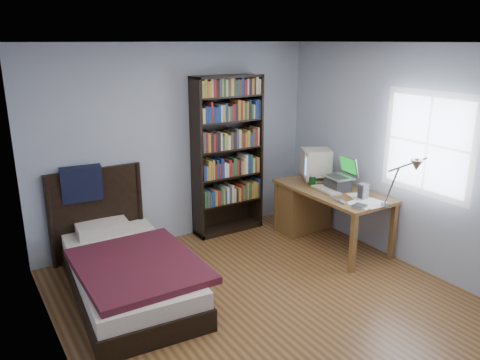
% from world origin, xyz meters
% --- Properties ---
extents(room, '(4.20, 4.24, 2.50)m').
position_xyz_m(room, '(0.03, -0.00, 1.25)').
color(room, brown).
rests_on(room, ground).
extents(desk, '(0.75, 1.53, 0.73)m').
position_xyz_m(desk, '(1.50, 1.27, 0.41)').
color(desk, brown).
rests_on(desk, floor).
extents(crt_monitor, '(0.52, 0.47, 0.43)m').
position_xyz_m(crt_monitor, '(1.57, 1.27, 0.97)').
color(crt_monitor, beige).
rests_on(crt_monitor, desk).
extents(laptop, '(0.36, 0.36, 0.41)m').
position_xyz_m(laptop, '(1.57, 0.81, 0.84)').
color(laptop, '#2D2D30').
rests_on(laptop, desk).
extents(desk_lamp, '(0.25, 0.56, 0.67)m').
position_xyz_m(desk_lamp, '(1.45, -0.31, 1.27)').
color(desk_lamp, '#99999E').
rests_on(desk_lamp, desk).
extents(keyboard, '(0.20, 0.43, 0.04)m').
position_xyz_m(keyboard, '(1.39, 0.84, 0.74)').
color(keyboard, beige).
rests_on(keyboard, desk).
extents(speaker, '(0.09, 0.09, 0.18)m').
position_xyz_m(speaker, '(1.56, 0.40, 0.82)').
color(speaker, gray).
rests_on(speaker, desk).
extents(soda_can, '(0.07, 0.07, 0.13)m').
position_xyz_m(soda_can, '(1.39, 1.10, 0.79)').
color(soda_can, '#0A3E08').
rests_on(soda_can, desk).
extents(mouse, '(0.07, 0.12, 0.04)m').
position_xyz_m(mouse, '(1.48, 1.18, 0.75)').
color(mouse, silver).
rests_on(mouse, desk).
extents(phone_silver, '(0.06, 0.11, 0.02)m').
position_xyz_m(phone_silver, '(1.25, 0.52, 0.74)').
color(phone_silver, silver).
rests_on(phone_silver, desk).
extents(phone_grey, '(0.06, 0.10, 0.02)m').
position_xyz_m(phone_grey, '(1.25, 0.41, 0.74)').
color(phone_grey, gray).
rests_on(phone_grey, desk).
extents(external_drive, '(0.16, 0.16, 0.03)m').
position_xyz_m(external_drive, '(1.30, 0.20, 0.74)').
color(external_drive, gray).
rests_on(external_drive, desk).
extents(bookshelf, '(0.94, 0.30, 2.10)m').
position_xyz_m(bookshelf, '(0.63, 1.94, 1.05)').
color(bookshelf, black).
rests_on(bookshelf, floor).
extents(bed, '(1.21, 2.18, 1.16)m').
position_xyz_m(bed, '(-1.11, 1.13, 0.25)').
color(bed, black).
rests_on(bed, floor).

